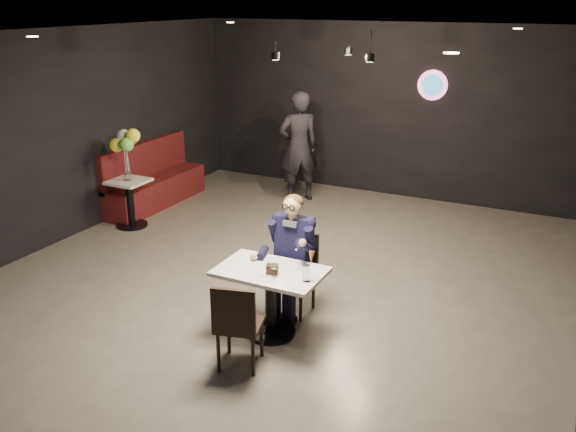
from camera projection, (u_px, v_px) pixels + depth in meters
The scene contains 17 objects.
floor at pixel (264, 294), 7.38m from camera, with size 9.00×9.00×0.00m, color slate.
wall_sign at pixel (433, 85), 10.13m from camera, with size 0.50×0.06×0.50m, color pink, non-canonical shape.
pendant_lights at pixel (333, 37), 8.09m from camera, with size 1.40×1.20×0.36m, color black.
main_table at pixel (271, 302), 6.39m from camera, with size 1.10×0.70×0.75m, color white.
chair_far at pixel (294, 275), 6.82m from camera, with size 0.42×0.46×0.92m, color black.
chair_near at pixel (240, 322), 5.83m from camera, with size 0.42×0.46×0.92m, color black.
seated_man at pixel (294, 253), 6.73m from camera, with size 0.60×0.80×1.44m, color black.
dessert_plate at pixel (269, 272), 6.19m from camera, with size 0.23×0.23×0.01m, color white.
cake_slice at pixel (272, 269), 6.14m from camera, with size 0.12×0.10×0.08m, color black.
mint_leaf at pixel (274, 268), 6.07m from camera, with size 0.06×0.04×0.01m, color green.
sundae_glass at pixel (306, 273), 5.99m from camera, with size 0.08×0.08×0.17m, color silver.
wafer_cone at pixel (311, 257), 5.96m from camera, with size 0.06×0.06×0.12m, color #B28B49.
booth_bench at pixel (155, 175), 10.34m from camera, with size 0.54×2.16×1.08m, color #460F11.
side_table at pixel (131, 205), 9.44m from camera, with size 0.55×0.55×0.68m, color white.
balloon_vase at pixel (128, 176), 9.27m from camera, with size 0.09×0.09×0.14m, color silver.
balloon_bunch at pixel (125, 150), 9.13m from camera, with size 0.39×0.39×0.65m, color #FFFB35.
passerby at pixel (299, 147), 10.48m from camera, with size 0.70×0.46×1.91m, color black.
Camera 1 is at (3.20, -5.80, 3.41)m, focal length 38.00 mm.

